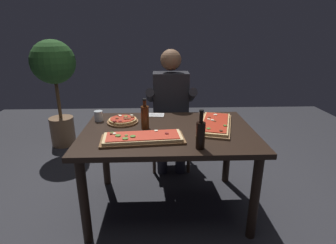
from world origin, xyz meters
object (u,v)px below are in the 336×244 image
object	(u,v)px
dining_table	(168,140)
diner_chair	(170,124)
pizza_rectangular_left	(215,124)
tumbler_near_camera	(99,116)
seated_diner	(171,105)
pizza_rectangular_front	(143,138)
wine_bottle_dark	(201,134)
oil_bottle_amber	(145,117)
pizza_round_far	(123,121)
potted_plant_corner	(55,76)

from	to	relation	value
dining_table	diner_chair	world-z (taller)	diner_chair
pizza_rectangular_left	tumbler_near_camera	size ratio (longest dim) A/B	7.00
tumbler_near_camera	seated_diner	world-z (taller)	seated_diner
dining_table	tumbler_near_camera	xyz separation A→B (m)	(-0.62, 0.25, 0.14)
pizza_rectangular_front	pizza_rectangular_left	size ratio (longest dim) A/B	1.00
wine_bottle_dark	tumbler_near_camera	xyz separation A→B (m)	(-0.82, 0.62, -0.06)
diner_chair	seated_diner	distance (m)	0.28
pizza_rectangular_front	oil_bottle_amber	xyz separation A→B (m)	(0.01, 0.25, 0.08)
seated_diner	pizza_round_far	bearing A→B (deg)	-129.54
tumbler_near_camera	potted_plant_corner	size ratio (longest dim) A/B	0.06
dining_table	pizza_rectangular_left	xyz separation A→B (m)	(0.40, 0.07, 0.11)
pizza_rectangular_left	pizza_round_far	world-z (taller)	same
potted_plant_corner	pizza_rectangular_front	bearing A→B (deg)	-53.60
dining_table	tumbler_near_camera	bearing A→B (deg)	157.72
pizza_rectangular_front	pizza_round_far	xyz separation A→B (m)	(-0.20, 0.40, 0.00)
pizza_rectangular_left	diner_chair	size ratio (longest dim) A/B	0.73
pizza_rectangular_left	seated_diner	distance (m)	0.75
pizza_rectangular_front	seated_diner	bearing A→B (deg)	74.99
pizza_rectangular_left	oil_bottle_amber	size ratio (longest dim) A/B	2.51
potted_plant_corner	pizza_round_far	bearing A→B (deg)	-50.74
pizza_round_far	pizza_rectangular_front	bearing A→B (deg)	-63.89
tumbler_near_camera	potted_plant_corner	xyz separation A→B (m)	(-0.79, 1.17, 0.17)
dining_table	wine_bottle_dark	xyz separation A→B (m)	(0.21, -0.37, 0.20)
diner_chair	potted_plant_corner	xyz separation A→B (m)	(-1.46, 0.57, 0.47)
pizza_round_far	pizza_rectangular_left	bearing A→B (deg)	-8.55
pizza_rectangular_front	pizza_rectangular_left	bearing A→B (deg)	25.21
oil_bottle_amber	pizza_round_far	bearing A→B (deg)	143.76
pizza_rectangular_front	pizza_round_far	distance (m)	0.45
potted_plant_corner	tumbler_near_camera	bearing A→B (deg)	-56.05
wine_bottle_dark	tumbler_near_camera	bearing A→B (deg)	143.02
pizza_round_far	potted_plant_corner	world-z (taller)	potted_plant_corner
wine_bottle_dark	pizza_rectangular_front	bearing A→B (deg)	159.19
dining_table	diner_chair	distance (m)	0.87
dining_table	oil_bottle_amber	xyz separation A→B (m)	(-0.19, 0.04, 0.20)
oil_bottle_amber	seated_diner	distance (m)	0.75
oil_bottle_amber	tumbler_near_camera	world-z (taller)	oil_bottle_amber
tumbler_near_camera	wine_bottle_dark	bearing A→B (deg)	-36.98
dining_table	tumbler_near_camera	world-z (taller)	tumbler_near_camera
tumbler_near_camera	seated_diner	xyz separation A→B (m)	(0.67, 0.48, -0.04)
seated_diner	pizza_rectangular_front	bearing A→B (deg)	-105.01
dining_table	diner_chair	bearing A→B (deg)	86.18
pizza_rectangular_left	tumbler_near_camera	world-z (taller)	tumbler_near_camera
wine_bottle_dark	potted_plant_corner	size ratio (longest dim) A/B	0.20
pizza_round_far	seated_diner	world-z (taller)	seated_diner
pizza_round_far	oil_bottle_amber	world-z (taller)	oil_bottle_amber
pizza_round_far	potted_plant_corner	size ratio (longest dim) A/B	0.19
seated_diner	diner_chair	bearing A→B (deg)	90.00
tumbler_near_camera	potted_plant_corner	distance (m)	1.43
wine_bottle_dark	seated_diner	distance (m)	1.12
wine_bottle_dark	pizza_round_far	bearing A→B (deg)	137.23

